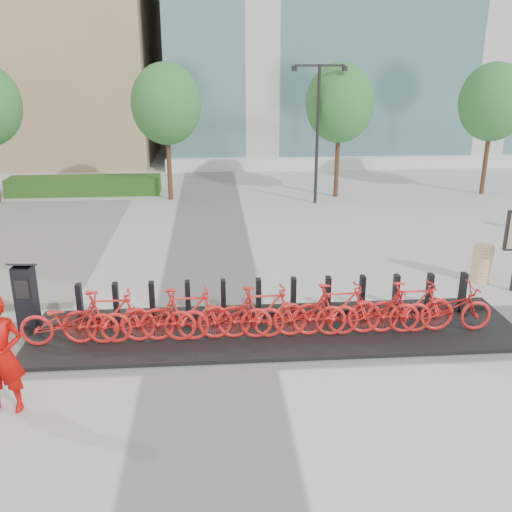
{
  "coord_description": "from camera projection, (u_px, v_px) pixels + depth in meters",
  "views": [
    {
      "loc": [
        0.1,
        -9.88,
        5.14
      ],
      "look_at": [
        1.0,
        1.5,
        1.2
      ],
      "focal_mm": 40.0,
      "sensor_mm": 36.0,
      "label": 1
    }
  ],
  "objects": [
    {
      "name": "ground",
      "position": [
        210.0,
        341.0,
        10.98
      ],
      "size": [
        120.0,
        120.0,
        0.0
      ],
      "primitive_type": "plane",
      "color": "silver"
    },
    {
      "name": "hedge_b",
      "position": [
        85.0,
        185.0,
        22.94
      ],
      "size": [
        6.0,
        1.2,
        0.7
      ],
      "primitive_type": "cube",
      "color": "#27501C",
      "rests_on": "ground"
    },
    {
      "name": "tree_1",
      "position": [
        166.0,
        104.0,
        21.01
      ],
      "size": [
        2.6,
        2.6,
        5.1
      ],
      "color": "brown",
      "rests_on": "ground"
    },
    {
      "name": "tree_2",
      "position": [
        340.0,
        103.0,
        21.49
      ],
      "size": [
        2.6,
        2.6,
        5.1
      ],
      "color": "brown",
      "rests_on": "ground"
    },
    {
      "name": "tree_3",
      "position": [
        493.0,
        102.0,
        21.94
      ],
      "size": [
        2.6,
        2.6,
        5.1
      ],
      "color": "brown",
      "rests_on": "ground"
    },
    {
      "name": "streetlamp",
      "position": [
        318.0,
        118.0,
        20.62
      ],
      "size": [
        2.0,
        0.2,
        5.0
      ],
      "color": "black",
      "rests_on": "ground"
    },
    {
      "name": "dock_pad",
      "position": [
        276.0,
        330.0,
        11.35
      ],
      "size": [
        9.6,
        2.4,
        0.08
      ],
      "primitive_type": "cube",
      "color": "black",
      "rests_on": "ground"
    },
    {
      "name": "dock_rail_posts",
      "position": [
        276.0,
        299.0,
        11.65
      ],
      "size": [
        8.02,
        0.5,
        0.85
      ],
      "primitive_type": null,
      "color": "black",
      "rests_on": "dock_pad"
    },
    {
      "name": "bike_0",
      "position": [
        69.0,
        321.0,
        10.56
      ],
      "size": [
        1.82,
        0.63,
        0.95
      ],
      "primitive_type": "imported",
      "rotation": [
        0.0,
        0.0,
        1.57
      ],
      "color": "red",
      "rests_on": "dock_pad"
    },
    {
      "name": "bike_1",
      "position": [
        108.0,
        317.0,
        10.59
      ],
      "size": [
        1.76,
        0.5,
        1.06
      ],
      "primitive_type": "imported",
      "rotation": [
        0.0,
        0.0,
        1.57
      ],
      "color": "red",
      "rests_on": "dock_pad"
    },
    {
      "name": "bike_2",
      "position": [
        148.0,
        318.0,
        10.67
      ],
      "size": [
        1.82,
        0.63,
        0.95
      ],
      "primitive_type": "imported",
      "rotation": [
        0.0,
        0.0,
        1.57
      ],
      "color": "red",
      "rests_on": "dock_pad"
    },
    {
      "name": "bike_3",
      "position": [
        186.0,
        314.0,
        10.7
      ],
      "size": [
        1.76,
        0.5,
        1.06
      ],
      "primitive_type": "imported",
      "rotation": [
        0.0,
        0.0,
        1.57
      ],
      "color": "red",
      "rests_on": "dock_pad"
    },
    {
      "name": "bike_4",
      "position": [
        225.0,
        316.0,
        10.77
      ],
      "size": [
        1.82,
        0.63,
        0.95
      ],
      "primitive_type": "imported",
      "rotation": [
        0.0,
        0.0,
        1.57
      ],
      "color": "red",
      "rests_on": "dock_pad"
    },
    {
      "name": "bike_5",
      "position": [
        262.0,
        312.0,
        10.81
      ],
      "size": [
        1.76,
        0.5,
        1.06
      ],
      "primitive_type": "imported",
      "rotation": [
        0.0,
        0.0,
        1.57
      ],
      "color": "red",
      "rests_on": "dock_pad"
    },
    {
      "name": "bike_6",
      "position": [
        300.0,
        313.0,
        10.88
      ],
      "size": [
        1.82,
        0.63,
        0.95
      ],
      "primitive_type": "imported",
      "rotation": [
        0.0,
        0.0,
        1.57
      ],
      "color": "red",
      "rests_on": "dock_pad"
    },
    {
      "name": "bike_7",
      "position": [
        337.0,
        309.0,
        10.92
      ],
      "size": [
        1.76,
        0.5,
        1.06
      ],
      "primitive_type": "imported",
      "rotation": [
        0.0,
        0.0,
        1.57
      ],
      "color": "red",
      "rests_on": "dock_pad"
    },
    {
      "name": "bike_8",
      "position": [
        374.0,
        311.0,
        10.99
      ],
      "size": [
        1.82,
        0.63,
        0.95
      ],
      "primitive_type": "imported",
      "rotation": [
        0.0,
        0.0,
        1.57
      ],
      "color": "red",
      "rests_on": "dock_pad"
    },
    {
      "name": "bike_9",
      "position": [
        410.0,
        307.0,
        11.02
      ],
      "size": [
        1.76,
        0.5,
        1.06
      ],
      "primitive_type": "imported",
      "rotation": [
        0.0,
        0.0,
        1.57
      ],
      "color": "red",
      "rests_on": "dock_pad"
    },
    {
      "name": "bike_10",
      "position": [
        446.0,
        308.0,
        11.09
      ],
      "size": [
        1.82,
        0.63,
        0.95
      ],
      "primitive_type": "imported",
      "rotation": [
        0.0,
        0.0,
        1.57
      ],
      "color": "red",
      "rests_on": "dock_pad"
    },
    {
      "name": "kiosk",
      "position": [
        26.0,
        297.0,
        11.06
      ],
      "size": [
        0.47,
        0.41,
        1.45
      ],
      "rotation": [
        0.0,
        0.0,
        -0.08
      ],
      "color": "black",
      "rests_on": "dock_pad"
    },
    {
      "name": "worker_red",
      "position": [
        1.0,
        355.0,
        8.55
      ],
      "size": [
        0.69,
        0.46,
        1.89
      ],
      "primitive_type": "imported",
      "rotation": [
        0.0,
        0.0,
        0.01
      ],
      "color": "#B70904",
      "rests_on": "ground"
    },
    {
      "name": "construction_barrel",
      "position": [
        482.0,
        263.0,
        13.82
      ],
      "size": [
        0.59,
        0.59,
        0.92
      ],
      "primitive_type": "cylinder",
      "rotation": [
        0.0,
        0.0,
        0.28
      ],
      "color": "orange",
      "rests_on": "ground"
    }
  ]
}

